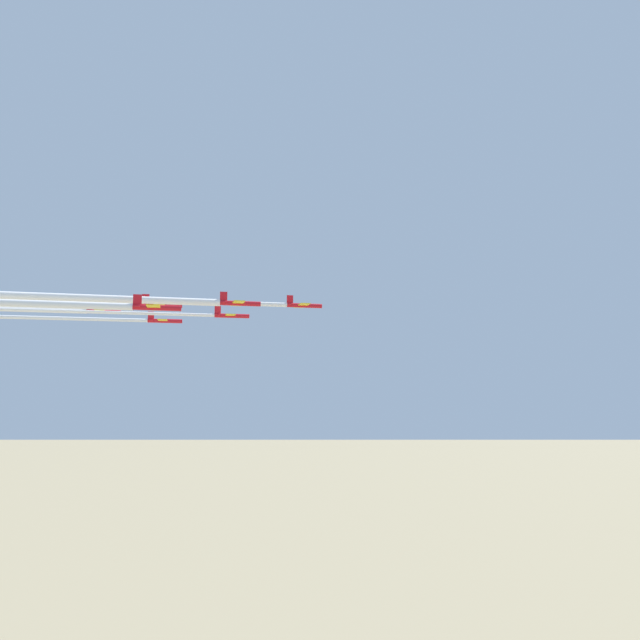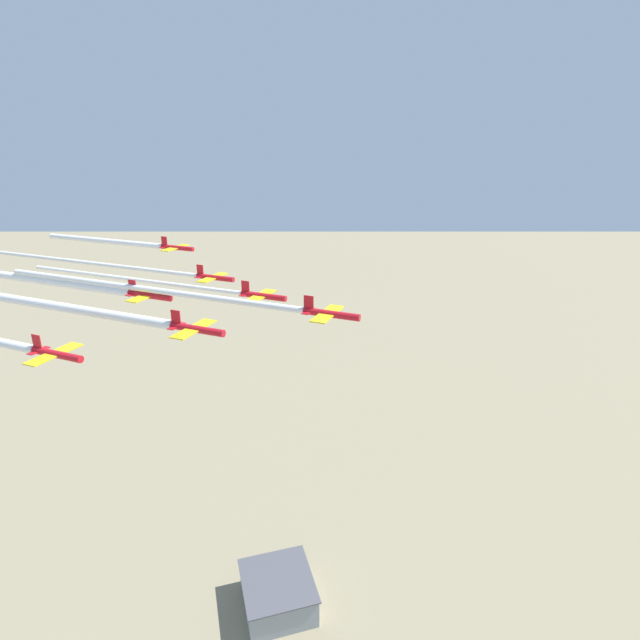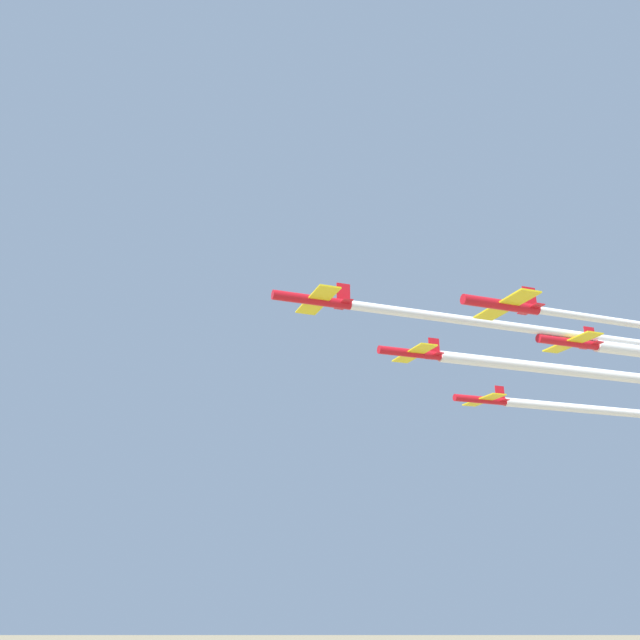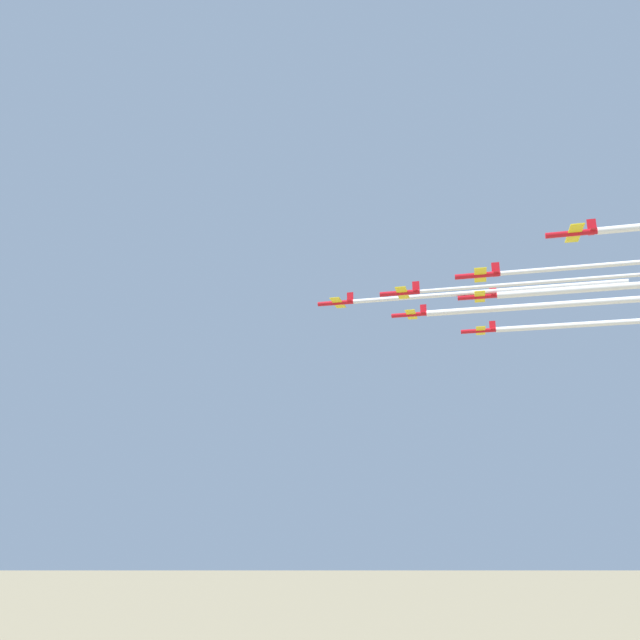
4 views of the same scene
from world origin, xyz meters
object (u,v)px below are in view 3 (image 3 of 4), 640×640
(jet_0, at_px, (315,300))
(jet_2, at_px, (412,353))
(jet_1, at_px, (504,305))
(jet_4, at_px, (570,342))
(jet_5, at_px, (482,400))

(jet_0, relative_size, jet_2, 1.00)
(jet_1, relative_size, jet_4, 1.00)
(jet_2, relative_size, jet_5, 1.00)
(jet_1, distance_m, jet_2, 17.65)
(jet_5, bearing_deg, jet_2, 120.47)
(jet_0, height_order, jet_5, jet_0)
(jet_1, bearing_deg, jet_4, -59.53)
(jet_0, bearing_deg, jet_4, -90.00)
(jet_2, distance_m, jet_4, 17.40)
(jet_0, relative_size, jet_5, 1.00)
(jet_2, height_order, jet_4, jet_4)
(jet_0, distance_m, jet_1, 17.49)
(jet_5, bearing_deg, jet_1, 150.46)
(jet_1, height_order, jet_2, jet_2)
(jet_0, bearing_deg, jet_2, -59.53)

